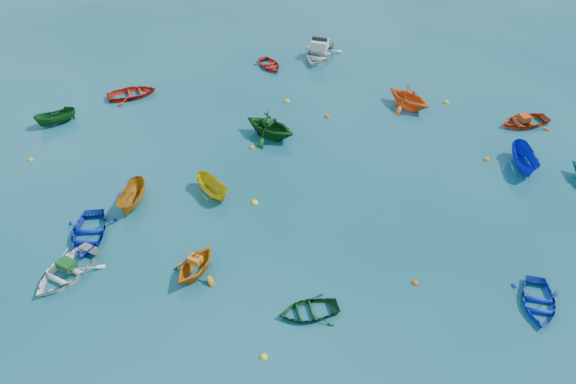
% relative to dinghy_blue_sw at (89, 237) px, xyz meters
% --- Properties ---
extents(ground, '(160.00, 160.00, 0.00)m').
position_rel_dinghy_blue_sw_xyz_m(ground, '(8.90, -0.55, 0.00)').
color(ground, '#0A404C').
rests_on(ground, ground).
extents(dinghy_blue_sw, '(3.13, 3.80, 0.69)m').
position_rel_dinghy_blue_sw_xyz_m(dinghy_blue_sw, '(0.00, 0.00, 0.00)').
color(dinghy_blue_sw, '#0E2AAF').
rests_on(dinghy_blue_sw, ground).
extents(dinghy_white_near, '(3.42, 4.02, 0.71)m').
position_rel_dinghy_blue_sw_xyz_m(dinghy_white_near, '(0.10, -2.41, 0.00)').
color(dinghy_white_near, white).
rests_on(dinghy_white_near, ground).
extents(dinghy_blue_se, '(2.18, 2.93, 0.58)m').
position_rel_dinghy_blue_sw_xyz_m(dinghy_blue_se, '(20.39, -0.81, 0.00)').
color(dinghy_blue_se, '#0E2BB3').
rests_on(dinghy_blue_se, ground).
extents(dinghy_orange_w, '(2.93, 3.16, 1.37)m').
position_rel_dinghy_blue_sw_xyz_m(dinghy_orange_w, '(5.73, -1.41, 0.00)').
color(dinghy_orange_w, orange).
rests_on(dinghy_orange_w, ground).
extents(sampan_yellow_mid, '(2.53, 2.46, 0.99)m').
position_rel_dinghy_blue_sw_xyz_m(sampan_yellow_mid, '(4.99, 4.12, 0.00)').
color(sampan_yellow_mid, gold).
rests_on(sampan_yellow_mid, ground).
extents(dinghy_green_e, '(3.03, 2.63, 0.53)m').
position_rel_dinghy_blue_sw_xyz_m(dinghy_green_e, '(10.94, -2.80, 0.00)').
color(dinghy_green_e, '#0F411D').
rests_on(dinghy_green_e, ground).
extents(dinghy_red_nw, '(3.93, 3.61, 0.67)m').
position_rel_dinghy_blue_sw_xyz_m(dinghy_red_nw, '(-3.05, 13.27, 0.00)').
color(dinghy_red_nw, red).
rests_on(dinghy_red_nw, ground).
extents(sampan_orange_n, '(1.17, 2.80, 1.06)m').
position_rel_dinghy_blue_sw_xyz_m(sampan_orange_n, '(1.21, 2.66, 0.00)').
color(sampan_orange_n, '#BA6A11').
rests_on(sampan_orange_n, ground).
extents(dinghy_green_n, '(4.13, 3.90, 1.72)m').
position_rel_dinghy_blue_sw_xyz_m(dinghy_green_n, '(6.89, 9.99, 0.00)').
color(dinghy_green_n, '#0F4212').
rests_on(dinghy_green_n, ground).
extents(dinghy_red_ne, '(3.78, 3.36, 0.65)m').
position_rel_dinghy_blue_sw_xyz_m(dinghy_red_ne, '(22.10, 13.91, 0.00)').
color(dinghy_red_ne, red).
rests_on(dinghy_red_ne, ground).
extents(sampan_blue_far, '(1.44, 3.12, 1.17)m').
position_rel_dinghy_blue_sw_xyz_m(sampan_blue_far, '(21.32, 9.24, 0.00)').
color(sampan_blue_far, '#0F1DC1').
rests_on(sampan_blue_far, ground).
extents(dinghy_red_far, '(2.96, 3.11, 0.53)m').
position_rel_dinghy_blue_sw_xyz_m(dinghy_red_far, '(5.14, 18.98, 0.00)').
color(dinghy_red_far, red).
rests_on(dinghy_red_far, ground).
extents(dinghy_orange_far, '(4.13, 4.07, 1.65)m').
position_rel_dinghy_blue_sw_xyz_m(dinghy_orange_far, '(15.01, 14.85, 0.00)').
color(dinghy_orange_far, '#F85E17').
rests_on(dinghy_orange_far, ground).
extents(sampan_green_far, '(2.51, 2.34, 0.97)m').
position_rel_dinghy_blue_sw_xyz_m(sampan_green_far, '(-6.35, 9.24, 0.00)').
color(sampan_green_far, '#114914').
rests_on(sampan_green_far, ground).
extents(motorboat_white, '(3.50, 4.47, 1.45)m').
position_rel_dinghy_blue_sw_xyz_m(motorboat_white, '(8.49, 21.20, 0.00)').
color(motorboat_white, silver).
rests_on(motorboat_white, ground).
extents(tarp_green_a, '(0.90, 0.79, 0.37)m').
position_rel_dinghy_blue_sw_xyz_m(tarp_green_a, '(0.13, -2.32, 0.54)').
color(tarp_green_a, '#134F1B').
rests_on(tarp_green_a, dinghy_white_near).
extents(tarp_orange_a, '(0.69, 0.60, 0.28)m').
position_rel_dinghy_blue_sw_xyz_m(tarp_orange_a, '(5.75, -1.36, 0.82)').
color(tarp_orange_a, orange).
rests_on(tarp_orange_a, dinghy_orange_w).
extents(tarp_green_b, '(0.63, 0.70, 0.28)m').
position_rel_dinghy_blue_sw_xyz_m(tarp_green_b, '(6.80, 10.03, 1.00)').
color(tarp_green_b, '#104214').
rests_on(tarp_green_b, dinghy_green_n).
extents(tarp_orange_b, '(0.80, 0.88, 0.35)m').
position_rel_dinghy_blue_sw_xyz_m(tarp_orange_b, '(22.01, 13.86, 0.50)').
color(tarp_orange_b, '#B04112').
rests_on(tarp_orange_b, dinghy_red_ne).
extents(buoy_ye_a, '(0.30, 0.30, 0.30)m').
position_rel_dinghy_blue_sw_xyz_m(buoy_ye_a, '(9.55, -5.20, 0.00)').
color(buoy_ye_a, yellow).
rests_on(buoy_ye_a, ground).
extents(buoy_or_b, '(0.29, 0.29, 0.29)m').
position_rel_dinghy_blue_sw_xyz_m(buoy_or_b, '(15.34, -0.41, 0.00)').
color(buoy_or_b, '#D3580B').
rests_on(buoy_or_b, ground).
extents(buoy_ye_b, '(0.29, 0.29, 0.29)m').
position_rel_dinghy_blue_sw_xyz_m(buoy_ye_b, '(-6.01, 5.39, 0.00)').
color(buoy_ye_b, yellow).
rests_on(buoy_ye_b, ground).
extents(buoy_or_c, '(0.34, 0.34, 0.34)m').
position_rel_dinghy_blue_sw_xyz_m(buoy_or_c, '(6.08, 8.62, 0.00)').
color(buoy_or_c, orange).
rests_on(buoy_or_c, ground).
extents(buoy_ye_c, '(0.37, 0.37, 0.37)m').
position_rel_dinghy_blue_sw_xyz_m(buoy_ye_c, '(7.28, 3.76, 0.00)').
color(buoy_ye_c, yellow).
rests_on(buoy_ye_c, ground).
extents(buoy_or_d, '(0.33, 0.33, 0.33)m').
position_rel_dinghy_blue_sw_xyz_m(buoy_or_d, '(19.43, 9.62, 0.00)').
color(buoy_or_d, orange).
rests_on(buoy_or_d, ground).
extents(buoy_ye_d, '(0.39, 0.39, 0.39)m').
position_rel_dinghy_blue_sw_xyz_m(buoy_ye_d, '(7.20, 14.25, 0.00)').
color(buoy_ye_d, yellow).
rests_on(buoy_ye_d, ground).
extents(buoy_or_e, '(0.34, 0.34, 0.34)m').
position_rel_dinghy_blue_sw_xyz_m(buoy_or_e, '(10.03, 12.76, 0.00)').
color(buoy_or_e, '#D8520B').
rests_on(buoy_or_e, ground).
extents(buoy_ye_e, '(0.38, 0.38, 0.38)m').
position_rel_dinghy_blue_sw_xyz_m(buoy_ye_e, '(17.53, 15.78, 0.00)').
color(buoy_ye_e, gold).
rests_on(buoy_ye_e, ground).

